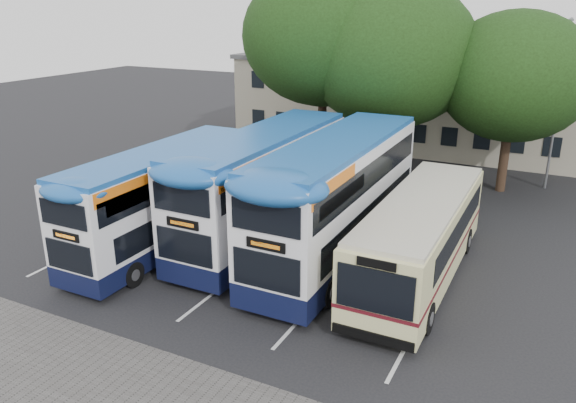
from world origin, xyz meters
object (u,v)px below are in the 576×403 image
(bus_dd_right, at_px, (338,194))
(bus_dd_mid, at_px, (265,182))
(bus_single, at_px, (421,233))
(tree_left, at_px, (324,36))
(lamp_post, at_px, (559,97))
(tree_mid, at_px, (391,55))
(tree_right, at_px, (515,77))
(bus_dd_left, at_px, (164,195))

(bus_dd_right, bearing_deg, bus_dd_mid, 175.12)
(bus_dd_right, bearing_deg, bus_single, -5.63)
(tree_left, height_order, bus_single, tree_left)
(bus_dd_mid, bearing_deg, bus_single, -5.25)
(lamp_post, distance_m, tree_mid, 9.10)
(lamp_post, height_order, bus_dd_mid, lamp_post)
(tree_left, bearing_deg, bus_dd_right, -63.49)
(tree_mid, bearing_deg, tree_right, 9.35)
(tree_right, xyz_separation_m, bus_dd_left, (-11.55, -14.32, -3.84))
(bus_dd_left, bearing_deg, lamp_post, 49.15)
(tree_left, distance_m, tree_right, 10.38)
(bus_dd_right, height_order, bus_single, bus_dd_right)
(tree_right, xyz_separation_m, bus_dd_right, (-4.85, -11.94, -3.48))
(tree_mid, bearing_deg, bus_dd_right, -82.42)
(tree_left, distance_m, bus_dd_left, 14.21)
(tree_right, height_order, bus_dd_mid, tree_right)
(tree_left, xyz_separation_m, bus_single, (8.70, -10.91, -6.22))
(lamp_post, xyz_separation_m, bus_dd_right, (-7.03, -13.51, -2.40))
(bus_dd_left, xyz_separation_m, bus_dd_right, (6.70, 2.37, 0.36))
(bus_dd_right, bearing_deg, tree_mid, 97.58)
(bus_dd_mid, xyz_separation_m, bus_dd_right, (3.46, -0.30, 0.08))
(lamp_post, height_order, tree_right, tree_right)
(tree_mid, xyz_separation_m, bus_dd_right, (1.45, -10.91, -4.42))
(bus_dd_right, distance_m, bus_single, 3.56)
(tree_left, height_order, bus_dd_left, tree_left)
(tree_mid, bearing_deg, bus_single, -66.57)
(tree_mid, height_order, tree_right, tree_mid)
(lamp_post, relative_size, tree_left, 0.76)
(bus_single, bearing_deg, tree_right, 83.37)
(tree_mid, distance_m, bus_dd_right, 11.86)
(lamp_post, relative_size, bus_dd_left, 0.90)
(lamp_post, bearing_deg, bus_dd_left, -130.85)
(lamp_post, xyz_separation_m, bus_dd_left, (-13.73, -15.88, -2.76))
(tree_mid, xyz_separation_m, bus_dd_left, (-5.25, -13.28, -4.78))
(tree_left, height_order, bus_dd_right, tree_left)
(bus_dd_mid, relative_size, bus_single, 1.08)
(lamp_post, bearing_deg, tree_mid, -162.96)
(bus_dd_left, relative_size, bus_dd_right, 0.87)
(tree_mid, relative_size, bus_dd_right, 0.95)
(lamp_post, bearing_deg, bus_dd_mid, -128.44)
(tree_left, bearing_deg, bus_dd_left, -96.30)
(lamp_post, bearing_deg, bus_single, -104.60)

